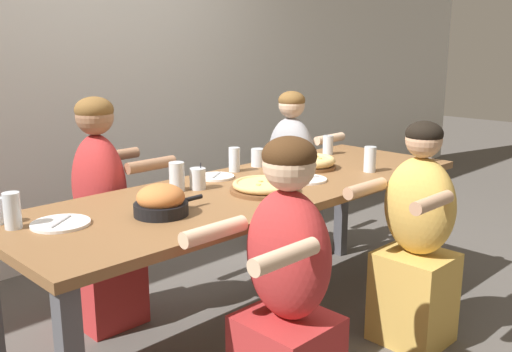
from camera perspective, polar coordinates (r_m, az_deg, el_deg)
name	(u,v)px	position (r m, az deg, el deg)	size (l,w,h in m)	color
ground_plane	(256,329)	(3.10, 0.00, -15.01)	(18.00, 18.00, 0.00)	#514C47
restaurant_back_panel	(84,22)	(4.04, -16.83, 14.56)	(10.00, 0.06, 3.20)	silver
dining_table	(256,201)	(2.84, 0.00, -2.51)	(2.50, 0.82, 0.78)	brown
pizza_board_main	(264,186)	(2.70, 0.85, -1.05)	(0.33, 0.33, 0.05)	brown
pizza_board_second	(310,162)	(3.22, 5.47, 1.38)	(0.28, 0.28, 0.07)	brown
skillet_bowl	(161,202)	(2.37, -9.47, -2.54)	(0.33, 0.22, 0.13)	black
empty_plate_a	(61,223)	(2.35, -18.96, -4.51)	(0.23, 0.23, 0.02)	white
empty_plate_b	(306,179)	(2.94, 4.99, -0.34)	(0.22, 0.22, 0.02)	white
empty_plate_c	(216,177)	(2.99, -4.03, -0.07)	(0.19, 0.19, 0.02)	white
cocktail_glass_blue	(198,180)	(2.76, -5.86, -0.37)	(0.08, 0.08, 0.13)	silver
drinking_glass_a	(258,159)	(3.26, 0.19, 1.75)	(0.08, 0.08, 0.10)	silver
drinking_glass_b	(328,145)	(3.63, 7.21, 3.10)	(0.07, 0.07, 0.12)	silver
drinking_glass_c	(426,153)	(3.55, 16.68, 2.22)	(0.07, 0.07, 0.11)	silver
drinking_glass_d	(12,211)	(2.36, -23.20, -3.20)	(0.06, 0.06, 0.14)	silver
drinking_glass_e	(370,161)	(3.18, 11.32, 1.49)	(0.07, 0.07, 0.14)	silver
drinking_glass_g	(177,178)	(2.74, -7.92, -0.23)	(0.07, 0.07, 0.14)	silver
drinking_glass_h	(234,161)	(3.12, -2.18, 1.51)	(0.06, 0.06, 0.13)	silver
diner_far_right	(291,181)	(3.99, 3.52, -0.54)	(0.51, 0.40, 1.15)	#99999E
diner_near_midright	(416,246)	(2.90, 15.73, -6.79)	(0.51, 0.40, 1.11)	gold
diner_near_midleft	(287,302)	(2.18, 3.09, -12.43)	(0.51, 0.40, 1.15)	#B22D2D
diner_far_midleft	(102,223)	(3.08, -15.14, -4.55)	(0.51, 0.40, 1.21)	#B22D2D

